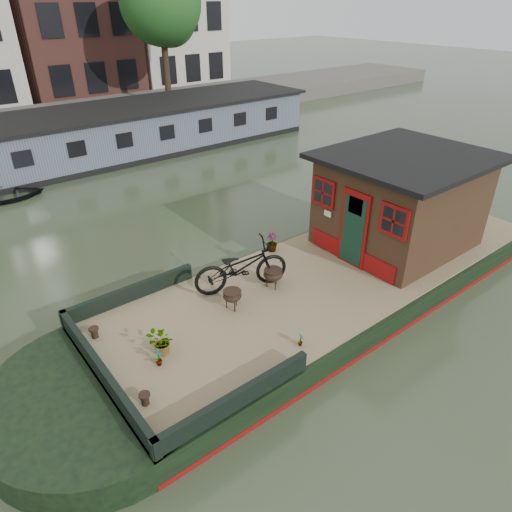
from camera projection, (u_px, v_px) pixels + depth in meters
ground at (336, 291)px, 11.40m from camera, size 120.00×120.00×0.00m
houseboat_hull at (297, 301)px, 10.55m from camera, size 14.01×4.02×0.60m
houseboat_deck at (338, 270)px, 11.09m from camera, size 11.80×3.80×0.05m
bow_bulwark at (148, 351)px, 8.25m from camera, size 3.00×4.00×0.35m
cabin at (401, 200)px, 11.65m from camera, size 4.00×3.50×2.42m
bicycle at (241, 267)px, 10.07m from camera, size 2.27×1.38×1.13m
potted_plant_a at (158, 357)px, 8.10m from camera, size 0.23×0.24×0.38m
potted_plant_c at (161, 343)px, 8.32m from camera, size 0.59×0.56×0.51m
potted_plant_d at (272, 242)px, 11.74m from camera, size 0.38×0.38×0.50m
potted_plant_e at (301, 340)px, 8.58m from camera, size 0.18×0.18×0.29m
brazier_front at (232, 300)px, 9.57m from camera, size 0.44×0.44×0.44m
brazier_rear at (273, 278)px, 10.27m from camera, size 0.53×0.53×0.46m
bollard_port at (94, 333)px, 8.81m from camera, size 0.20×0.20×0.22m
bollard_stbd at (145, 399)px, 7.36m from camera, size 0.19×0.19×0.22m
dinghy at (3, 192)px, 16.36m from camera, size 2.99×2.34×0.56m
far_houseboat at (106, 136)px, 20.42m from camera, size 20.40×4.40×2.11m
quay at (60, 120)px, 25.09m from camera, size 60.00×6.00×0.90m
tree_right at (162, 7)px, 24.74m from camera, size 4.40×4.40×7.40m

